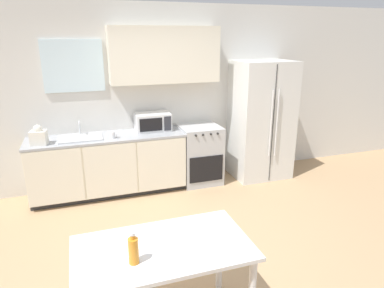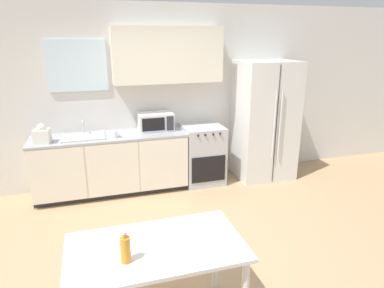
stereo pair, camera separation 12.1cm
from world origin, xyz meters
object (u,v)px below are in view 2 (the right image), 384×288
object	(u,v)px
dining_table	(156,258)
coffee_mug	(115,134)
oven_range	(202,154)
drink_bottle	(125,249)
refrigerator	(265,121)
microwave	(155,121)

from	to	relation	value
dining_table	coffee_mug	bearing A→B (deg)	91.71
oven_range	drink_bottle	distance (m)	3.18
oven_range	refrigerator	xyz separation A→B (m)	(1.04, -0.05, 0.48)
oven_range	drink_bottle	world-z (taller)	drink_bottle
coffee_mug	dining_table	size ratio (longest dim) A/B	0.08
microwave	drink_bottle	world-z (taller)	microwave
microwave	coffee_mug	size ratio (longest dim) A/B	4.82
drink_bottle	oven_range	bearing A→B (deg)	62.02
refrigerator	microwave	bearing A→B (deg)	175.02
oven_range	coffee_mug	xyz separation A→B (m)	(-1.33, -0.13, 0.47)
microwave	drink_bottle	size ratio (longest dim) A/B	2.19
microwave	coffee_mug	distance (m)	0.66
coffee_mug	dining_table	xyz separation A→B (m)	(0.08, -2.54, -0.27)
microwave	oven_range	bearing A→B (deg)	-8.26
refrigerator	dining_table	bearing A→B (deg)	-131.16
oven_range	coffee_mug	size ratio (longest dim) A/B	8.54
refrigerator	oven_range	bearing A→B (deg)	177.28
dining_table	microwave	bearing A→B (deg)	78.95
coffee_mug	drink_bottle	bearing A→B (deg)	-93.33
oven_range	refrigerator	size ratio (longest dim) A/B	0.49
refrigerator	drink_bottle	bearing A→B (deg)	-132.60
drink_bottle	coffee_mug	bearing A→B (deg)	86.67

